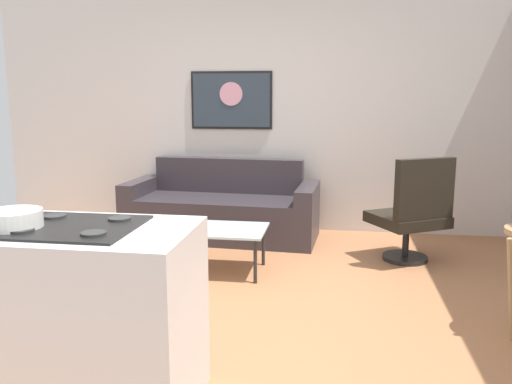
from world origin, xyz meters
name	(u,v)px	position (x,y,z in m)	size (l,w,h in m)	color
ground	(230,313)	(0.00, 0.00, -0.02)	(6.40, 6.40, 0.04)	#A16843
back_wall	(272,106)	(0.00, 2.42, 1.40)	(6.40, 0.05, 2.80)	beige
couch	(222,211)	(-0.48, 1.95, 0.29)	(2.08, 0.93, 0.83)	#302A2F
coffee_table	(206,231)	(-0.37, 0.81, 0.36)	(1.03, 0.56, 0.39)	silver
armchair	(413,213)	(1.43, 1.33, 0.47)	(0.79, 0.79, 0.98)	black
kitchen_counter	(19,314)	(-0.80, -1.23, 0.45)	(1.76, 0.66, 0.93)	silver
mixing_bowl	(13,221)	(-0.74, -1.31, 0.95)	(0.26, 0.26, 0.09)	silver
wall_painting	(231,100)	(-0.46, 2.38, 1.46)	(0.92, 0.03, 0.64)	black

